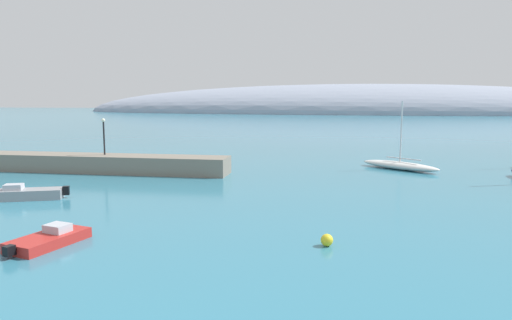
% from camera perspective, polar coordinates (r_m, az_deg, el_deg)
% --- Properties ---
extents(breakwater_rocks, '(27.36, 4.35, 1.68)m').
position_cam_1_polar(breakwater_rocks, '(48.31, -19.45, -0.36)').
color(breakwater_rocks, gray).
rests_on(breakwater_rocks, ground).
extents(distant_ridge, '(281.55, 70.86, 27.75)m').
position_cam_1_polar(distant_ridge, '(234.08, 12.21, 5.66)').
color(distant_ridge, '#8E99AD').
rests_on(distant_ridge, ground).
extents(sailboat_white_near_shore, '(7.90, 6.46, 6.86)m').
position_cam_1_polar(sailboat_white_near_shore, '(49.18, 17.12, -0.61)').
color(sailboat_white_near_shore, white).
rests_on(sailboat_white_near_shore, water).
extents(motorboat_grey_foreground, '(5.41, 3.36, 1.11)m').
position_cam_1_polar(motorboat_grey_foreground, '(37.07, -26.31, -3.71)').
color(motorboat_grey_foreground, gray).
rests_on(motorboat_grey_foreground, water).
extents(motorboat_red_alongside_breakwater, '(2.62, 4.46, 0.91)m').
position_cam_1_polar(motorboat_red_alongside_breakwater, '(25.30, -23.92, -8.79)').
color(motorboat_red_alongside_breakwater, red).
rests_on(motorboat_red_alongside_breakwater, water).
extents(mooring_buoy_yellow, '(0.60, 0.60, 0.60)m').
position_cam_1_polar(mooring_buoy_yellow, '(23.26, 8.64, -9.63)').
color(mooring_buoy_yellow, yellow).
rests_on(mooring_buoy_yellow, water).
extents(harbor_lamp_post, '(0.36, 0.36, 3.52)m').
position_cam_1_polar(harbor_lamp_post, '(47.43, -18.07, 3.28)').
color(harbor_lamp_post, black).
rests_on(harbor_lamp_post, breakwater_rocks).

